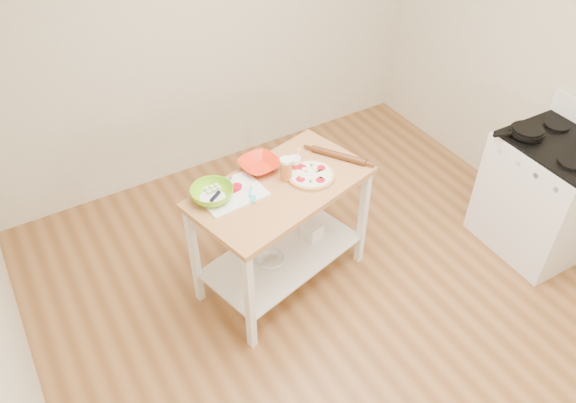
{
  "coord_description": "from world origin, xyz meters",
  "views": [
    {
      "loc": [
        -1.64,
        -1.81,
        3.2
      ],
      "look_at": [
        -0.22,
        0.57,
        0.8
      ],
      "focal_mm": 35.0,
      "sensor_mm": 36.0,
      "label": 1
    }
  ],
  "objects_px": {
    "yogurt_tub": "(295,164)",
    "shelf_bin": "(312,231)",
    "skillet": "(526,132)",
    "cutting_board": "(231,193)",
    "spatula": "(252,195)",
    "beer_pint": "(286,169)",
    "knife": "(219,192)",
    "pizza": "(311,175)",
    "shelf_glass_bowl": "(271,260)",
    "gas_stove": "(544,195)",
    "prep_island": "(281,214)",
    "green_bowl": "(212,194)",
    "rolling_pin": "(338,156)",
    "orange_bowl": "(259,165)"
  },
  "relations": [
    {
      "from": "prep_island",
      "to": "gas_stove",
      "type": "height_order",
      "value": "gas_stove"
    },
    {
      "from": "skillet",
      "to": "knife",
      "type": "height_order",
      "value": "skillet"
    },
    {
      "from": "cutting_board",
      "to": "green_bowl",
      "type": "height_order",
      "value": "green_bowl"
    },
    {
      "from": "gas_stove",
      "to": "shelf_bin",
      "type": "distance_m",
      "value": 1.77
    },
    {
      "from": "pizza",
      "to": "beer_pint",
      "type": "relative_size",
      "value": 1.96
    },
    {
      "from": "knife",
      "to": "pizza",
      "type": "bearing_deg",
      "value": -47.04
    },
    {
      "from": "beer_pint",
      "to": "shelf_glass_bowl",
      "type": "bearing_deg",
      "value": -156.9
    },
    {
      "from": "spatula",
      "to": "beer_pint",
      "type": "xyz_separation_m",
      "value": [
        0.28,
        0.04,
        0.07
      ]
    },
    {
      "from": "gas_stove",
      "to": "rolling_pin",
      "type": "xyz_separation_m",
      "value": [
        -1.42,
        0.71,
        0.45
      ]
    },
    {
      "from": "pizza",
      "to": "shelf_glass_bowl",
      "type": "relative_size",
      "value": 1.62
    },
    {
      "from": "green_bowl",
      "to": "yogurt_tub",
      "type": "distance_m",
      "value": 0.6
    },
    {
      "from": "knife",
      "to": "shelf_bin",
      "type": "bearing_deg",
      "value": -40.62
    },
    {
      "from": "gas_stove",
      "to": "cutting_board",
      "type": "distance_m",
      "value": 2.38
    },
    {
      "from": "rolling_pin",
      "to": "shelf_bin",
      "type": "bearing_deg",
      "value": -175.51
    },
    {
      "from": "prep_island",
      "to": "green_bowl",
      "type": "bearing_deg",
      "value": 166.86
    },
    {
      "from": "pizza",
      "to": "knife",
      "type": "height_order",
      "value": "pizza"
    },
    {
      "from": "pizza",
      "to": "rolling_pin",
      "type": "relative_size",
      "value": 0.82
    },
    {
      "from": "beer_pint",
      "to": "yogurt_tub",
      "type": "height_order",
      "value": "yogurt_tub"
    },
    {
      "from": "orange_bowl",
      "to": "shelf_glass_bowl",
      "type": "bearing_deg",
      "value": -106.37
    },
    {
      "from": "prep_island",
      "to": "pizza",
      "type": "relative_size",
      "value": 4.1
    },
    {
      "from": "shelf_glass_bowl",
      "to": "shelf_bin",
      "type": "height_order",
      "value": "shelf_bin"
    },
    {
      "from": "yogurt_tub",
      "to": "shelf_glass_bowl",
      "type": "height_order",
      "value": "yogurt_tub"
    },
    {
      "from": "skillet",
      "to": "cutting_board",
      "type": "xyz_separation_m",
      "value": [
        -2.07,
        0.54,
        -0.07
      ]
    },
    {
      "from": "gas_stove",
      "to": "spatula",
      "type": "height_order",
      "value": "gas_stove"
    },
    {
      "from": "shelf_bin",
      "to": "rolling_pin",
      "type": "bearing_deg",
      "value": 4.49
    },
    {
      "from": "shelf_glass_bowl",
      "to": "shelf_bin",
      "type": "xyz_separation_m",
      "value": [
        0.39,
        0.07,
        0.03
      ]
    },
    {
      "from": "green_bowl",
      "to": "skillet",
      "type": "bearing_deg",
      "value": -14.14
    },
    {
      "from": "gas_stove",
      "to": "skillet",
      "type": "relative_size",
      "value": 2.99
    },
    {
      "from": "spatula",
      "to": "shelf_bin",
      "type": "distance_m",
      "value": 0.78
    },
    {
      "from": "skillet",
      "to": "knife",
      "type": "relative_size",
      "value": 1.6
    },
    {
      "from": "prep_island",
      "to": "green_bowl",
      "type": "relative_size",
      "value": 4.86
    },
    {
      "from": "orange_bowl",
      "to": "rolling_pin",
      "type": "height_order",
      "value": "orange_bowl"
    },
    {
      "from": "pizza",
      "to": "orange_bowl",
      "type": "bearing_deg",
      "value": 134.78
    },
    {
      "from": "gas_stove",
      "to": "shelf_glass_bowl",
      "type": "bearing_deg",
      "value": 164.11
    },
    {
      "from": "prep_island",
      "to": "yogurt_tub",
      "type": "bearing_deg",
      "value": 30.54
    },
    {
      "from": "prep_island",
      "to": "shelf_glass_bowl",
      "type": "xyz_separation_m",
      "value": [
        -0.11,
        -0.04,
        -0.36
      ]
    },
    {
      "from": "skillet",
      "to": "spatula",
      "type": "bearing_deg",
      "value": -173.91
    },
    {
      "from": "pizza",
      "to": "spatula",
      "type": "bearing_deg",
      "value": 177.21
    },
    {
      "from": "shelf_glass_bowl",
      "to": "rolling_pin",
      "type": "bearing_deg",
      "value": 8.45
    },
    {
      "from": "knife",
      "to": "shelf_glass_bowl",
      "type": "relative_size",
      "value": 1.17
    },
    {
      "from": "yogurt_tub",
      "to": "shelf_bin",
      "type": "xyz_separation_m",
      "value": [
        0.12,
        -0.06,
        -0.63
      ]
    },
    {
      "from": "orange_bowl",
      "to": "shelf_glass_bowl",
      "type": "relative_size",
      "value": 1.33
    },
    {
      "from": "pizza",
      "to": "rolling_pin",
      "type": "distance_m",
      "value": 0.28
    },
    {
      "from": "gas_stove",
      "to": "skillet",
      "type": "xyz_separation_m",
      "value": [
        -0.15,
        0.21,
        0.5
      ]
    },
    {
      "from": "pizza",
      "to": "rolling_pin",
      "type": "xyz_separation_m",
      "value": [
        0.27,
        0.08,
        0.01
      ]
    },
    {
      "from": "spatula",
      "to": "shelf_glass_bowl",
      "type": "height_order",
      "value": "spatula"
    },
    {
      "from": "spatula",
      "to": "green_bowl",
      "type": "distance_m",
      "value": 0.25
    },
    {
      "from": "gas_stove",
      "to": "shelf_bin",
      "type": "relative_size",
      "value": 8.87
    },
    {
      "from": "spatula",
      "to": "skillet",
      "type": "bearing_deg",
      "value": -67.26
    },
    {
      "from": "spatula",
      "to": "orange_bowl",
      "type": "bearing_deg",
      "value": -3.03
    }
  ]
}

